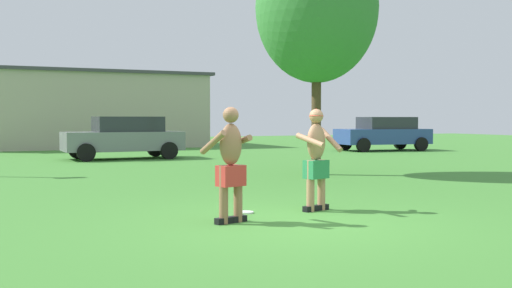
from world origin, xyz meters
name	(u,v)px	position (x,y,z in m)	size (l,w,h in m)	color
ground_plane	(294,223)	(0.00, 0.00, 0.00)	(80.00, 80.00, 0.00)	#428433
player_with_cap	(316,155)	(0.90, 0.91, 0.92)	(0.69, 0.68, 1.67)	black
player_in_red	(231,162)	(-0.81, 0.43, 0.89)	(0.68, 0.70, 1.67)	black
frisbee	(246,212)	(-0.25, 1.17, 0.01)	(0.25, 0.25, 0.03)	white
car_gray_mid_lot	(124,137)	(0.91, 15.00, 0.82)	(4.33, 2.08, 1.58)	slate
car_blue_far_end	(384,133)	(13.31, 15.77, 0.82)	(4.47, 2.41, 1.58)	#2D478C
outbuilding_behind_lot	(83,110)	(1.07, 25.63, 1.97)	(12.49, 6.81, 3.92)	#B2A893
tree_left_field	(317,8)	(4.17, 6.47, 4.44)	(3.26, 3.26, 6.44)	#4C3823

